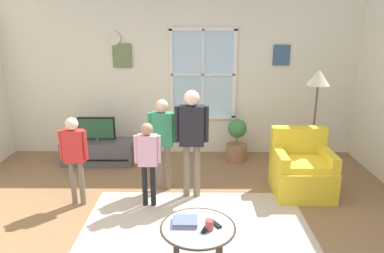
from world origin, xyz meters
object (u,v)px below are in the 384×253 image
(tv_stand, at_px, (99,152))
(floor_lamp, at_px, (318,89))
(cup, at_px, (209,225))
(potted_plant_by_window, at_px, (237,141))
(armchair, at_px, (302,170))
(person_green_shirt, at_px, (162,134))
(book_stack, at_px, (185,222))
(person_black_shirt, at_px, (192,132))
(television, at_px, (97,129))
(remote_near_cup, at_px, (206,228))
(person_red_shirt, at_px, (74,151))
(coffee_table, at_px, (198,229))
(person_pink_shirt, at_px, (148,155))
(remote_near_books, at_px, (216,224))

(tv_stand, xyz_separation_m, floor_lamp, (3.36, -0.50, 1.16))
(cup, xyz_separation_m, potted_plant_by_window, (0.58, 2.85, -0.15))
(armchair, distance_m, person_green_shirt, 1.97)
(book_stack, height_order, person_black_shirt, person_black_shirt)
(television, distance_m, potted_plant_by_window, 2.34)
(potted_plant_by_window, bearing_deg, cup, -101.50)
(person_green_shirt, bearing_deg, remote_near_cup, -72.46)
(person_red_shirt, distance_m, floor_lamp, 3.43)
(person_black_shirt, relative_size, potted_plant_by_window, 2.02)
(tv_stand, bearing_deg, potted_plant_by_window, 4.77)
(remote_near_cup, relative_size, person_green_shirt, 0.11)
(coffee_table, relative_size, person_red_shirt, 0.61)
(cup, height_order, person_pink_shirt, person_pink_shirt)
(remote_near_cup, xyz_separation_m, person_black_shirt, (-0.14, 1.50, 0.46))
(book_stack, bearing_deg, person_pink_shirt, 113.27)
(cup, bearing_deg, potted_plant_by_window, 78.50)
(book_stack, bearing_deg, remote_near_books, -4.51)
(person_pink_shirt, relative_size, person_black_shirt, 0.76)
(remote_near_books, xyz_separation_m, person_red_shirt, (-1.70, 1.19, 0.28))
(television, relative_size, person_pink_shirt, 0.54)
(person_red_shirt, xyz_separation_m, person_black_shirt, (1.46, 0.23, 0.19))
(person_red_shirt, height_order, person_black_shirt, person_black_shirt)
(coffee_table, relative_size, remote_near_cup, 5.11)
(television, bearing_deg, coffee_table, -57.90)
(armchair, bearing_deg, person_pink_shirt, -169.15)
(book_stack, xyz_separation_m, cup, (0.22, -0.10, 0.03))
(person_black_shirt, relative_size, floor_lamp, 0.89)
(coffee_table, bearing_deg, floor_lamp, 50.73)
(remote_near_books, height_order, person_red_shirt, person_red_shirt)
(remote_near_cup, bearing_deg, tv_stand, 122.74)
(armchair, height_order, book_stack, armchair)
(television, relative_size, cup, 5.98)
(television, distance_m, coffee_table, 3.08)
(cup, bearing_deg, television, 123.19)
(armchair, relative_size, person_green_shirt, 0.67)
(person_red_shirt, bearing_deg, tv_stand, 94.13)
(tv_stand, relative_size, person_green_shirt, 0.89)
(tv_stand, bearing_deg, floor_lamp, -8.39)
(television, height_order, armchair, armchair)
(tv_stand, xyz_separation_m, person_black_shirt, (1.56, -1.15, 0.72))
(television, height_order, cup, television)
(remote_near_cup, xyz_separation_m, person_red_shirt, (-1.60, 1.27, 0.28))
(cup, height_order, remote_near_cup, cup)
(book_stack, relative_size, person_pink_shirt, 0.21)
(floor_lamp, bearing_deg, remote_near_cup, -127.48)
(armchair, distance_m, remote_near_books, 2.01)
(remote_near_cup, distance_m, potted_plant_by_window, 2.91)
(coffee_table, height_order, person_red_shirt, person_red_shirt)
(person_red_shirt, bearing_deg, remote_near_books, -35.07)
(tv_stand, bearing_deg, person_black_shirt, -36.38)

